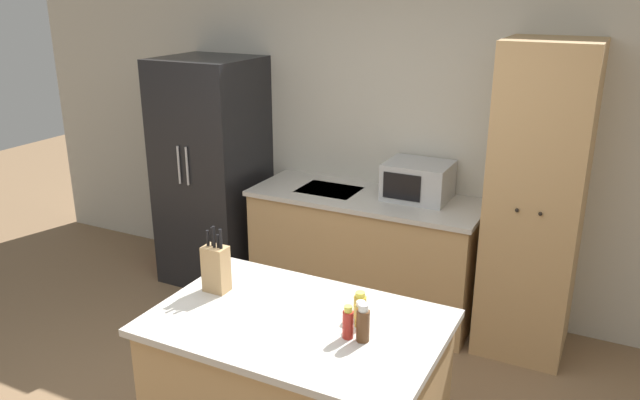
{
  "coord_description": "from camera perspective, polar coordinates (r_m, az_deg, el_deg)",
  "views": [
    {
      "loc": [
        1.5,
        -2.04,
        2.38
      ],
      "look_at": [
        -0.24,
        1.4,
        1.05
      ],
      "focal_mm": 35.0,
      "sensor_mm": 36.0,
      "label": 1
    }
  ],
  "objects": [
    {
      "name": "pantry_cabinet",
      "position": [
        4.28,
        19.14,
        -0.29
      ],
      "size": [
        0.57,
        0.62,
        2.08
      ],
      "color": "tan",
      "rests_on": "ground_plane"
    },
    {
      "name": "refrigerator",
      "position": [
        5.21,
        -9.8,
        2.53
      ],
      "size": [
        0.75,
        0.73,
        1.85
      ],
      "color": "black",
      "rests_on": "ground_plane"
    },
    {
      "name": "spice_bottle_tall_dark",
      "position": [
        2.84,
        3.74,
        -10.4
      ],
      "size": [
        0.05,
        0.05,
        0.12
      ],
      "color": "gold",
      "rests_on": "kitchen_island"
    },
    {
      "name": "back_counter",
      "position": [
        4.76,
        4.1,
        -4.8
      ],
      "size": [
        1.73,
        0.67,
        0.92
      ],
      "color": "tan",
      "rests_on": "ground_plane"
    },
    {
      "name": "microwave",
      "position": [
        4.53,
        8.94,
        1.76
      ],
      "size": [
        0.46,
        0.39,
        0.27
      ],
      "color": "#B2B5B7",
      "rests_on": "back_counter"
    },
    {
      "name": "wall_back",
      "position": [
        4.75,
        7.74,
        5.69
      ],
      "size": [
        7.2,
        0.06,
        2.6
      ],
      "color": "beige",
      "rests_on": "ground_plane"
    },
    {
      "name": "spice_bottle_green_herb",
      "position": [
        2.91,
        3.67,
        -9.61
      ],
      "size": [
        0.06,
        0.06,
        0.13
      ],
      "color": "gold",
      "rests_on": "kitchen_island"
    },
    {
      "name": "knife_block",
      "position": [
        3.15,
        -9.49,
        -6.11
      ],
      "size": [
        0.12,
        0.09,
        0.35
      ],
      "color": "tan",
      "rests_on": "kitchen_island"
    },
    {
      "name": "spice_bottle_short_red",
      "position": [
        2.72,
        3.95,
        -11.23
      ],
      "size": [
        0.06,
        0.06,
        0.17
      ],
      "color": "#563319",
      "rests_on": "kitchen_island"
    },
    {
      "name": "fire_extinguisher",
      "position": [
        5.74,
        -13.84,
        -3.6
      ],
      "size": [
        0.12,
        0.12,
        0.51
      ],
      "color": "red",
      "rests_on": "ground_plane"
    },
    {
      "name": "spice_bottle_amber_oil",
      "position": [
        2.75,
        2.58,
        -11.16
      ],
      "size": [
        0.05,
        0.05,
        0.15
      ],
      "color": "#B2281E",
      "rests_on": "kitchen_island"
    }
  ]
}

